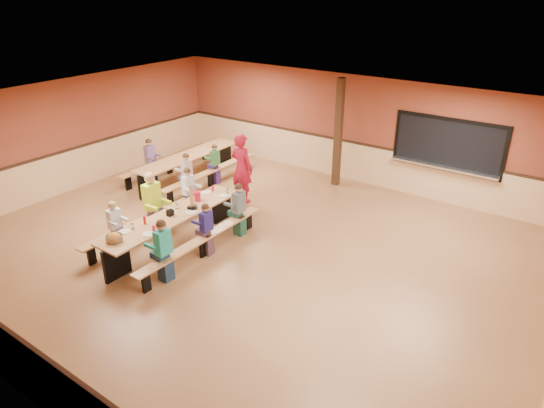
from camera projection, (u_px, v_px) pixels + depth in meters
The scene contains 23 objects.
ground at pixel (245, 249), 10.51m from camera, with size 12.00×12.00×0.00m, color brown.
room_envelope at pixel (245, 221), 10.22m from camera, with size 12.04×10.04×3.02m.
kitchen_pass_through at pixel (448, 147), 12.17m from camera, with size 2.78×0.28×1.38m.
structural_post at pixel (338, 133), 13.23m from camera, with size 0.18×0.18×3.00m, color #311F10.
cafeteria_table_main at pixel (174, 224), 10.46m from camera, with size 1.91×3.70×0.74m.
cafeteria_table_second at pixel (189, 162), 13.98m from camera, with size 1.91×3.70×0.74m.
seated_child_white_left at pixel (115, 227), 10.21m from camera, with size 0.34×0.28×1.15m, color white, non-canonical shape.
seated_adult_yellow at pixel (153, 204), 10.92m from camera, with size 0.49×0.40×1.45m, color #DBFF2A, non-canonical shape.
seated_child_grey_left at pixel (189, 192), 11.82m from camera, with size 0.37×0.30×1.21m, color white, non-canonical shape.
seated_child_teal_right at pixel (164, 251), 9.20m from camera, with size 0.40×0.33×1.27m, color teal, non-canonical shape.
seated_child_navy_right at pixel (207, 230), 10.10m from camera, with size 0.34×0.28×1.16m, color navy, non-canonical shape.
seated_child_char_right at pixel (239, 210), 10.89m from camera, with size 0.38×0.31×1.23m, color #545D60, non-canonical shape.
seated_child_purple_sec at pixel (151, 160), 13.87m from camera, with size 0.38×0.31×1.23m, color slate, non-canonical shape.
seated_child_green_sec at pixel (215, 164), 13.69m from camera, with size 0.34×0.27×1.14m, color #388146, non-canonical shape.
seated_child_tan_sec at pixel (187, 175), 12.86m from camera, with size 0.36×0.29×1.19m, color beige, non-canonical shape.
standing_woman at pixel (242, 168), 12.46m from camera, with size 0.67×0.44×1.83m, color #B1142B.
punch_pitcher at pixel (197, 196), 10.99m from camera, with size 0.16×0.16×0.22m, color red.
chip_bowl at pixel (114, 238), 9.31m from camera, with size 0.32×0.32×0.15m, color orange, non-canonical shape.
napkin_dispenser at pixel (170, 213), 10.32m from camera, with size 0.10×0.14×0.13m, color black.
condiment_mustard at pixel (167, 212), 10.32m from camera, with size 0.06×0.06×0.17m, color yellow.
condiment_ketchup at pixel (145, 220), 9.97m from camera, with size 0.06×0.06×0.17m, color #B2140F.
table_paddle at pixel (192, 203), 10.59m from camera, with size 0.16×0.16×0.56m.
place_settings at pixel (173, 213), 10.34m from camera, with size 0.65×3.30×0.11m, color beige, non-canonical shape.
Camera 1 is at (5.76, -7.08, 5.33)m, focal length 32.00 mm.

